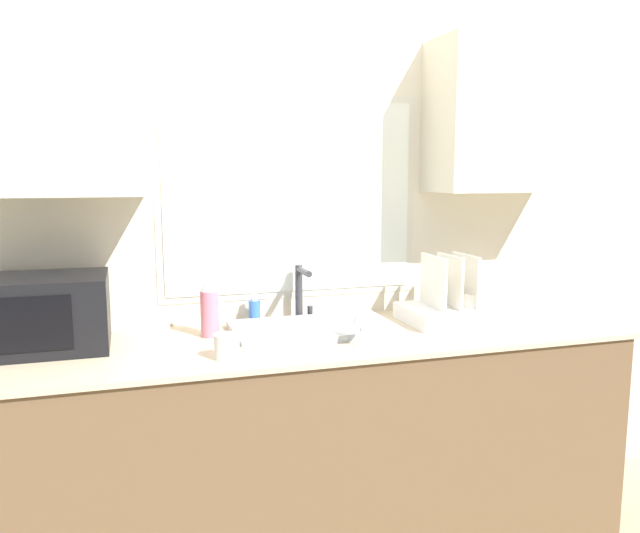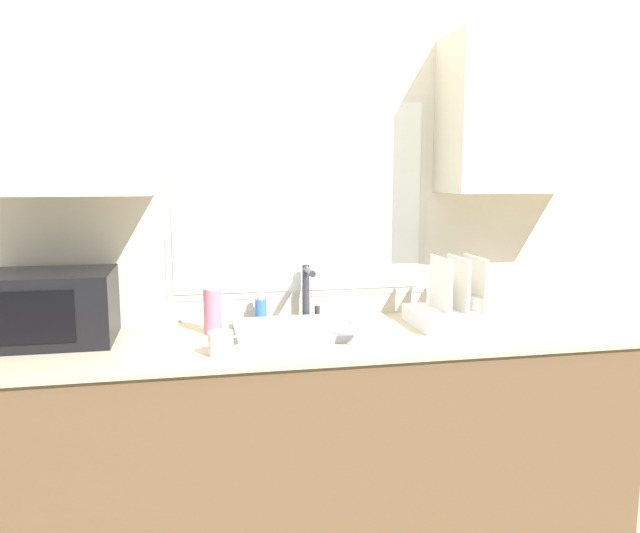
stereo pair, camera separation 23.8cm
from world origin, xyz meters
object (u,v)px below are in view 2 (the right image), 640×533
mug_near_sink (221,344)px  wine_glass (358,315)px  faucet (308,288)px  microwave (52,307)px  spray_bottle (212,304)px  soap_bottle (261,309)px  dish_rack (459,311)px

mug_near_sink → wine_glass: wine_glass is taller
faucet → microwave: size_ratio=0.54×
microwave → spray_bottle: bearing=0.4°
microwave → soap_bottle: size_ratio=3.44×
microwave → mug_near_sink: 0.69m
faucet → wine_glass: (0.11, -0.44, -0.02)m
microwave → soap_bottle: microwave is taller
faucet → wine_glass: bearing=-76.6°
dish_rack → wine_glass: size_ratio=2.24×
mug_near_sink → faucet: bearing=49.2°
microwave → soap_bottle: 0.82m
microwave → spray_bottle: 0.60m
dish_rack → mug_near_sink: (-1.00, -0.25, -0.02)m
microwave → wine_glass: microwave is taller
microwave → wine_glass: bearing=-15.2°
faucet → soap_bottle: size_ratio=1.86×
faucet → wine_glass: 0.46m
wine_glass → mug_near_sink: bearing=-178.8°
spray_bottle → soap_bottle: spray_bottle is taller
microwave → wine_glass: 1.15m
spray_bottle → mug_near_sink: (0.02, -0.32, -0.07)m
faucet → mug_near_sink: 0.61m
faucet → mug_near_sink: faucet is taller
mug_near_sink → microwave: bearing=153.1°
mug_near_sink → dish_rack: bearing=14.0°
spray_bottle → wine_glass: size_ratio=1.45×
wine_glass → spray_bottle: bearing=149.3°
microwave → spray_bottle: microwave is taller
faucet → spray_bottle: (-0.41, -0.14, -0.03)m
soap_bottle → mug_near_sink: bearing=-112.0°
microwave → dish_rack: size_ratio=1.18×
microwave → wine_glass: size_ratio=2.65×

